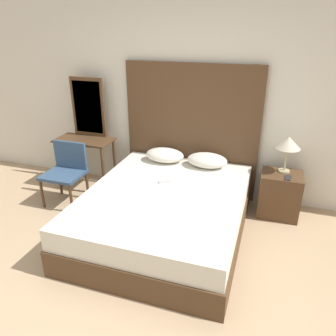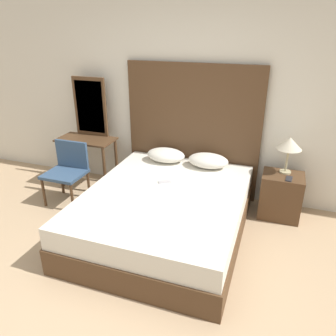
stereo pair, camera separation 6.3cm
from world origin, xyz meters
name	(u,v)px [view 2 (the right image)]	position (x,y,z in m)	size (l,w,h in m)	color
ground_plane	(109,303)	(0.00, 0.00, 0.00)	(16.00, 16.00, 0.00)	tan
wall_back	(188,97)	(0.00, 2.35, 1.35)	(10.00, 0.06, 2.70)	silver
bed	(165,213)	(0.10, 1.18, 0.26)	(1.73, 2.14, 0.52)	#4C331E
headboard	(192,132)	(0.10, 2.27, 0.90)	(1.82, 0.05, 1.79)	#4C331E
pillow_left	(166,155)	(-0.19, 2.02, 0.61)	(0.52, 0.35, 0.18)	silver
pillow_right	(208,161)	(0.39, 2.02, 0.61)	(0.52, 0.35, 0.18)	silver
phone_on_bed	(165,182)	(0.01, 1.41, 0.53)	(0.16, 0.15, 0.01)	#B7B7BC
nightstand	(281,196)	(1.33, 1.99, 0.28)	(0.49, 0.40, 0.56)	#4C331E
table_lamp	(289,144)	(1.34, 2.07, 0.93)	(0.30, 0.30, 0.45)	tan
phone_on_nightstand	(289,179)	(1.39, 1.89, 0.57)	(0.09, 0.16, 0.01)	#232328
vanity_desk	(87,149)	(-1.38, 1.95, 0.58)	(0.82, 0.43, 0.73)	#4C331E
vanity_mirror	(90,107)	(-1.38, 2.14, 1.15)	(0.51, 0.03, 0.83)	#4C331E
chair	(68,168)	(-1.39, 1.48, 0.47)	(0.50, 0.45, 0.81)	#334C6B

